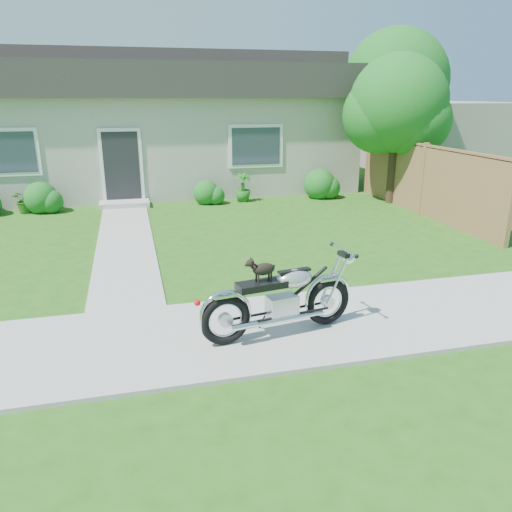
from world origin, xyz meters
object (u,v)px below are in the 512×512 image
(tree_near, at_px, (403,108))
(potted_plant_left, at_px, (24,199))
(house, at_px, (164,123))
(fence, at_px, (423,179))
(motorcycle_with_dog, at_px, (282,299))
(potted_plant_right, at_px, (243,187))
(tree_far, at_px, (399,87))

(tree_near, height_order, potted_plant_left, tree_near)
(house, xyz_separation_m, potted_plant_left, (-4.14, -3.44, -1.78))
(fence, xyz_separation_m, potted_plant_left, (-10.44, 2.80, -0.57))
(house, xyz_separation_m, fence, (6.30, -6.24, -1.22))
(fence, xyz_separation_m, motorcycle_with_dog, (-5.77, -5.97, -0.40))
(fence, bearing_deg, potted_plant_right, 147.00)
(house, height_order, tree_far, tree_far)
(house, distance_m, potted_plant_right, 4.34)
(potted_plant_left, xyz_separation_m, motorcycle_with_dog, (4.68, -8.77, 0.16))
(potted_plant_left, relative_size, motorcycle_with_dog, 0.34)
(tree_far, relative_size, motorcycle_with_dog, 2.34)
(house, xyz_separation_m, potted_plant_right, (1.99, -3.44, -1.73))
(potted_plant_right, bearing_deg, tree_far, 8.99)
(fence, height_order, potted_plant_left, fence)
(tree_far, xyz_separation_m, potted_plant_left, (-11.58, -0.86, -2.95))
(fence, distance_m, potted_plant_left, 10.83)
(tree_near, bearing_deg, fence, -92.09)
(motorcycle_with_dog, bearing_deg, tree_near, 42.82)
(house, height_order, potted_plant_left, house)
(house, bearing_deg, tree_far, -19.16)
(tree_far, xyz_separation_m, motorcycle_with_dog, (-6.90, -9.63, -2.79))
(motorcycle_with_dog, bearing_deg, house, 83.38)
(potted_plant_left, height_order, motorcycle_with_dog, motorcycle_with_dog)
(tree_near, xyz_separation_m, potted_plant_right, (-4.37, 1.33, -2.29))
(fence, bearing_deg, house, 135.26)
(tree_far, bearing_deg, fence, -107.18)
(tree_far, height_order, potted_plant_left, tree_far)
(tree_near, relative_size, tree_far, 0.82)
(fence, xyz_separation_m, potted_plant_right, (-4.31, 2.80, -0.51))
(fence, relative_size, tree_near, 1.56)
(house, xyz_separation_m, tree_far, (7.43, -2.58, 1.17))
(fence, xyz_separation_m, tree_near, (0.05, 1.47, 1.78))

